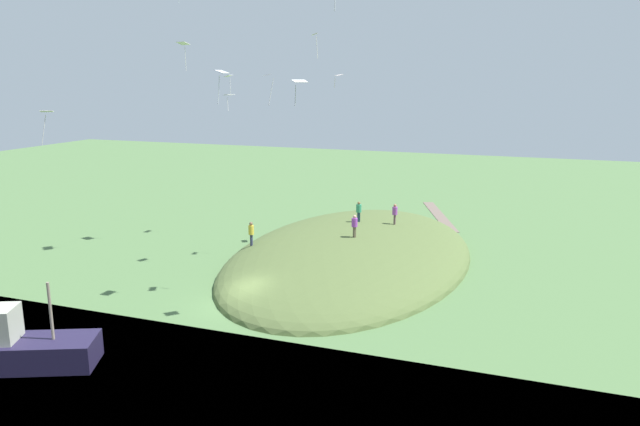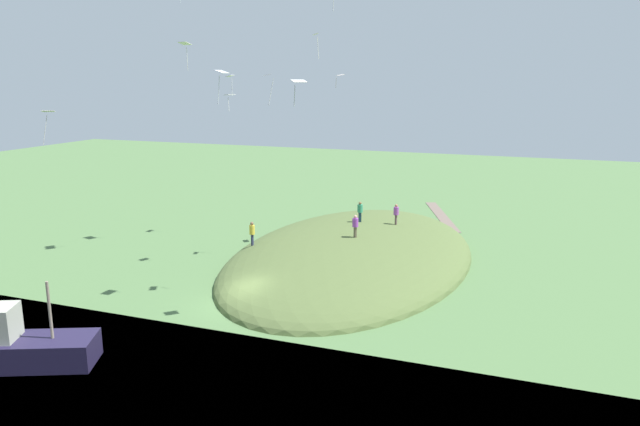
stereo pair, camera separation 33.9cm
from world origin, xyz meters
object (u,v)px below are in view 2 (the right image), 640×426
kite_12 (298,83)px  boat_on_lake (6,345)px  person_walking_path (252,231)px  kite_7 (48,114)px  kite_9 (185,45)px  kite_13 (230,77)px  person_with_child (355,224)px  person_watching_kites (360,209)px  kite_8 (340,76)px  kite_0 (268,78)px  kite_11 (316,37)px  kite_10 (230,96)px  kite_3 (221,74)px  person_on_hilltop (396,212)px

kite_12 → boat_on_lake: bearing=132.1°
boat_on_lake → person_walking_path: (19.39, -3.43, 1.28)m
kite_7 → kite_9: 13.24m
kite_7 → kite_13: size_ratio=1.28×
person_walking_path → kite_9: kite_9 is taller
person_with_child → person_watching_kites: size_ratio=0.99×
person_watching_kites → kite_8: kite_8 is taller
kite_12 → kite_0: bearing=45.3°
kite_8 → kite_11: bearing=173.7°
kite_10 → kite_11: kite_11 is taller
person_walking_path → kite_8: bearing=-37.6°
kite_0 → kite_3: size_ratio=0.96×
person_walking_path → kite_11: (2.39, -4.29, 14.12)m
kite_9 → kite_10: size_ratio=1.97×
kite_8 → kite_0: bearing=178.4°
kite_0 → kite_11: size_ratio=1.05×
person_on_hilltop → boat_on_lake: bearing=158.4°
kite_0 → kite_11: kite_11 is taller
boat_on_lake → person_watching_kites: 28.03m
kite_11 → boat_on_lake: bearing=160.5°
person_walking_path → kite_0: kite_0 is taller
kite_0 → kite_8: bearing=-1.6°
person_watching_kites → kite_12: (-16.06, -1.22, 10.25)m
person_walking_path → person_watching_kites: bearing=-45.4°
person_walking_path → kite_3: (-7.66, -2.19, 11.47)m
kite_3 → kite_13: bearing=26.9°
boat_on_lake → kite_12: kite_12 is taller
kite_10 → kite_11: 7.49m
person_walking_path → kite_11: 14.95m
person_watching_kites → kite_10: kite_10 is taller
person_with_child → kite_7: 22.05m
person_on_hilltop → kite_11: (-4.87, 5.10, 13.47)m
kite_7 → kite_13: kite_13 is taller
kite_3 → kite_11: size_ratio=1.09×
kite_11 → person_on_hilltop: bearing=-46.4°
kite_7 → kite_12: bearing=-91.4°
person_on_hilltop → kite_3: bearing=158.3°
person_on_hilltop → kite_9: kite_9 is taller
person_on_hilltop → kite_12: 19.60m
kite_10 → person_with_child: bearing=-71.2°
person_with_child → kite_10: size_ratio=1.48×
kite_8 → kite_13: bearing=89.8°
kite_0 → kite_10: size_ratio=1.66×
kite_3 → kite_10: kite_3 is taller
person_with_child → kite_0: size_ratio=0.89×
kite_9 → kite_11: bearing=-93.7°
kite_12 → person_walking_path: bearing=39.6°
boat_on_lake → kite_13: (25.94, 1.61, 12.59)m
person_watching_kites → kite_11: (-4.36, 2.20, 13.38)m
kite_10 → kite_0: bearing=-132.8°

